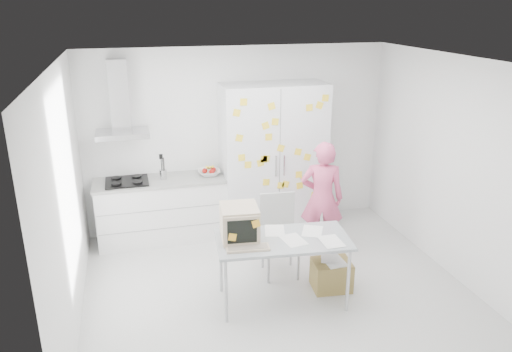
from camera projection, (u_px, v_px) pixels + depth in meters
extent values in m
cube|color=silver|center=(276.00, 289.00, 6.05)|extent=(4.50, 4.00, 0.02)
cube|color=white|center=(238.00, 139.00, 7.42)|extent=(4.50, 0.02, 2.70)
cube|color=white|center=(66.00, 203.00, 5.06)|extent=(0.02, 4.00, 2.70)
cube|color=white|center=(452.00, 168.00, 6.14)|extent=(0.02, 4.00, 2.70)
cube|color=white|center=(279.00, 61.00, 5.15)|extent=(4.50, 4.00, 0.02)
cube|color=white|center=(162.00, 211.00, 7.16)|extent=(1.80, 0.60, 0.88)
cube|color=gray|center=(163.00, 210.00, 6.84)|extent=(1.76, 0.01, 0.01)
cube|color=gray|center=(165.00, 228.00, 6.93)|extent=(1.76, 0.01, 0.01)
cube|color=#9E9E99|center=(160.00, 181.00, 7.01)|extent=(1.84, 0.63, 0.04)
cube|color=black|center=(127.00, 182.00, 6.89)|extent=(0.58, 0.50, 0.03)
cylinder|color=black|center=(116.00, 184.00, 6.74)|extent=(0.14, 0.14, 0.02)
cylinder|color=black|center=(137.00, 182.00, 6.81)|extent=(0.14, 0.14, 0.02)
cylinder|color=black|center=(116.00, 178.00, 6.96)|extent=(0.14, 0.14, 0.02)
cylinder|color=black|center=(137.00, 176.00, 7.03)|extent=(0.14, 0.14, 0.02)
cylinder|color=silver|center=(163.00, 174.00, 6.99)|extent=(0.10, 0.10, 0.14)
cylinder|color=black|center=(162.00, 167.00, 6.96)|extent=(0.01, 0.01, 0.30)
cylinder|color=black|center=(164.00, 168.00, 6.95)|extent=(0.01, 0.01, 0.30)
cylinder|color=black|center=(163.00, 167.00, 6.98)|extent=(0.01, 0.01, 0.30)
cube|color=black|center=(161.00, 157.00, 6.91)|extent=(0.05, 0.01, 0.07)
imported|color=white|center=(209.00, 173.00, 7.16)|extent=(0.31, 0.31, 0.08)
sphere|color=#B2140F|center=(205.00, 171.00, 7.15)|extent=(0.08, 0.08, 0.08)
sphere|color=#B2140F|center=(212.00, 172.00, 7.11)|extent=(0.08, 0.08, 0.08)
sphere|color=#B2140F|center=(213.00, 170.00, 7.20)|extent=(0.08, 0.08, 0.08)
cylinder|color=yellow|center=(207.00, 168.00, 7.15)|extent=(0.09, 0.17, 0.10)
cylinder|color=yellow|center=(209.00, 167.00, 7.15)|extent=(0.04, 0.17, 0.10)
cylinder|color=yellow|center=(211.00, 167.00, 7.16)|extent=(0.08, 0.17, 0.10)
cube|color=silver|center=(123.00, 134.00, 6.71)|extent=(0.70, 0.48, 0.07)
cube|color=silver|center=(119.00, 95.00, 6.66)|extent=(0.26, 0.24, 0.95)
cube|color=silver|center=(273.00, 159.00, 7.32)|extent=(1.50, 0.65, 2.20)
cube|color=slate|center=(280.00, 165.00, 7.02)|extent=(0.01, 0.01, 2.16)
cube|color=silver|center=(276.00, 166.00, 6.99)|extent=(0.02, 0.02, 0.30)
cube|color=silver|center=(284.00, 165.00, 7.02)|extent=(0.02, 0.02, 0.30)
cube|color=yellow|center=(309.00, 108.00, 6.85)|extent=(0.10, 0.00, 0.10)
cube|color=yellow|center=(320.00, 105.00, 6.87)|extent=(0.12, 0.00, 0.12)
cube|color=yellow|center=(324.00, 165.00, 7.19)|extent=(0.12, 0.00, 0.12)
cube|color=yellow|center=(264.00, 159.00, 6.92)|extent=(0.10, 0.00, 0.10)
cube|color=yellow|center=(281.00, 148.00, 6.93)|extent=(0.12, 0.00, 0.12)
cube|color=yellow|center=(304.00, 179.00, 7.19)|extent=(0.12, 0.00, 0.12)
cube|color=yellow|center=(266.00, 182.00, 7.04)|extent=(0.10, 0.00, 0.10)
cube|color=yellow|center=(272.00, 106.00, 6.70)|extent=(0.12, 0.00, 0.12)
cube|color=yellow|center=(286.00, 184.00, 7.13)|extent=(0.12, 0.00, 0.12)
cube|color=yellow|center=(307.00, 157.00, 7.08)|extent=(0.12, 0.00, 0.12)
cube|color=yellow|center=(299.00, 175.00, 7.14)|extent=(0.10, 0.00, 0.10)
cube|color=yellow|center=(266.00, 126.00, 6.77)|extent=(0.12, 0.00, 0.12)
cube|color=yellow|center=(248.00, 165.00, 6.89)|extent=(0.10, 0.00, 0.10)
cube|color=yellow|center=(242.00, 158.00, 6.83)|extent=(0.10, 0.00, 0.10)
cube|color=yellow|center=(237.00, 113.00, 6.61)|extent=(0.11, 0.00, 0.11)
cube|color=yellow|center=(275.00, 200.00, 7.17)|extent=(0.10, 0.00, 0.10)
cube|color=yellow|center=(266.00, 159.00, 6.93)|extent=(0.11, 0.00, 0.11)
cube|color=yellow|center=(314.00, 195.00, 7.31)|extent=(0.11, 0.00, 0.11)
cube|color=yellow|center=(325.00, 98.00, 6.86)|extent=(0.10, 0.00, 0.10)
cube|color=yellow|center=(269.00, 137.00, 6.83)|extent=(0.10, 0.00, 0.10)
cube|color=yellow|center=(260.00, 163.00, 6.93)|extent=(0.11, 0.00, 0.11)
cube|color=yellow|center=(291.00, 203.00, 7.25)|extent=(0.10, 0.00, 0.10)
cube|color=yellow|center=(244.00, 102.00, 6.58)|extent=(0.10, 0.00, 0.10)
cube|color=yellow|center=(239.00, 138.00, 6.73)|extent=(0.12, 0.00, 0.12)
cube|color=yellow|center=(300.00, 186.00, 7.20)|extent=(0.11, 0.00, 0.11)
cube|color=yellow|center=(275.00, 122.00, 6.79)|extent=(0.11, 0.00, 0.11)
cube|color=yellow|center=(298.00, 152.00, 7.02)|extent=(0.11, 0.00, 0.11)
cube|color=yellow|center=(281.00, 185.00, 7.12)|extent=(0.11, 0.00, 0.11)
imported|color=#D7537E|center=(322.00, 198.00, 6.67)|extent=(0.67, 0.55, 1.58)
cube|color=#99A0A3|center=(283.00, 240.00, 5.54)|extent=(1.54, 0.88, 0.03)
cylinder|color=#ADAEB2|center=(226.00, 291.00, 5.29)|extent=(0.04, 0.04, 0.76)
cylinder|color=#ADAEB2|center=(348.00, 281.00, 5.49)|extent=(0.04, 0.04, 0.76)
cylinder|color=#ADAEB2|center=(221.00, 263.00, 5.86)|extent=(0.04, 0.04, 0.76)
cylinder|color=#ADAEB2|center=(332.00, 254.00, 6.06)|extent=(0.04, 0.04, 0.76)
cube|color=#C1AD90|center=(239.00, 223.00, 5.48)|extent=(0.44, 0.46, 0.38)
cube|color=#C1AD90|center=(242.00, 231.00, 5.27)|extent=(0.38, 0.06, 0.34)
cube|color=black|center=(242.00, 232.00, 5.26)|extent=(0.32, 0.04, 0.26)
cube|color=yellow|center=(232.00, 237.00, 5.26)|extent=(0.10, 0.01, 0.10)
cube|color=yellow|center=(256.00, 224.00, 5.25)|extent=(0.10, 0.01, 0.10)
cube|color=#C1AD90|center=(248.00, 248.00, 5.29)|extent=(0.48, 0.20, 0.03)
cube|color=gray|center=(248.00, 247.00, 5.28)|extent=(0.43, 0.16, 0.01)
cube|color=white|center=(293.00, 240.00, 5.50)|extent=(0.27, 0.34, 0.00)
cube|color=white|center=(312.00, 231.00, 5.70)|extent=(0.34, 0.38, 0.00)
cube|color=white|center=(331.00, 241.00, 5.46)|extent=(0.22, 0.31, 0.00)
cube|color=white|center=(275.00, 231.00, 5.72)|extent=(0.29, 0.36, 0.00)
cube|color=#A1A29F|center=(280.00, 239.00, 6.20)|extent=(0.50, 0.50, 0.04)
cube|color=#A1A29F|center=(277.00, 212.00, 6.30)|extent=(0.44, 0.07, 0.51)
cylinder|color=#9E9DA2|center=(269.00, 266.00, 6.08)|extent=(0.03, 0.03, 0.47)
cylinder|color=#9E9DA2|center=(298.00, 263.00, 6.14)|extent=(0.03, 0.03, 0.47)
cylinder|color=#9E9DA2|center=(263.00, 251.00, 6.43)|extent=(0.03, 0.03, 0.47)
cylinder|color=#9E9DA2|center=(291.00, 249.00, 6.49)|extent=(0.03, 0.03, 0.47)
cube|color=olive|center=(331.00, 275.00, 5.99)|extent=(0.48, 0.40, 0.36)
cube|color=silver|center=(334.00, 261.00, 5.91)|extent=(0.22, 0.29, 0.03)
cube|color=silver|center=(329.00, 258.00, 5.95)|extent=(0.28, 0.32, 0.00)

